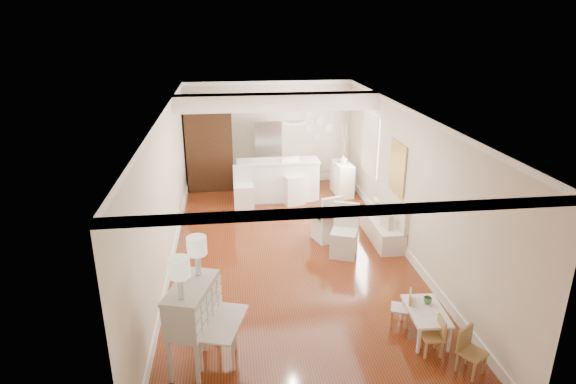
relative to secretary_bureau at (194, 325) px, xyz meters
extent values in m
plane|color=maroon|center=(1.64, 2.90, -0.59)|extent=(9.00, 9.00, 0.00)
cube|color=white|center=(1.64, 2.90, 2.21)|extent=(4.50, 9.00, 0.04)
cube|color=beige|center=(1.64, 7.40, 0.81)|extent=(4.50, 0.04, 2.80)
cube|color=beige|center=(1.64, -1.60, 0.81)|extent=(4.50, 0.04, 2.80)
cube|color=beige|center=(-0.61, 2.90, 0.81)|extent=(0.04, 9.00, 2.80)
cube|color=beige|center=(3.89, 2.90, 0.81)|extent=(0.04, 9.00, 2.80)
cube|color=white|center=(1.64, 5.10, 2.03)|extent=(4.50, 0.45, 0.36)
cube|color=tan|center=(3.85, 3.40, 0.96)|extent=(0.04, 0.84, 1.04)
cube|color=white|center=(3.87, 5.30, 0.96)|extent=(0.04, 1.10, 1.40)
cylinder|color=#381E11|center=(0.44, 7.38, 1.26)|extent=(0.30, 0.03, 0.30)
cylinder|color=white|center=(1.64, 2.40, 2.16)|extent=(0.36, 0.36, 0.08)
cube|color=beige|center=(0.00, 0.00, 0.00)|extent=(1.16, 1.17, 1.18)
cube|color=beige|center=(0.30, 0.01, -0.12)|extent=(0.58, 0.58, 0.94)
cube|color=silver|center=(3.26, 0.18, -0.38)|extent=(0.57, 0.88, 0.43)
cube|color=tan|center=(3.19, -0.21, -0.31)|extent=(0.29, 0.29, 0.57)
cube|color=tan|center=(2.99, 0.48, -0.30)|extent=(0.37, 0.37, 0.59)
cube|color=olive|center=(3.54, -0.65, -0.27)|extent=(0.42, 0.42, 0.64)
cube|color=silver|center=(3.63, 3.40, -0.10)|extent=(0.52, 1.60, 0.98)
cylinder|color=#442216|center=(2.56, 3.60, -0.25)|extent=(1.11, 1.11, 0.67)
cube|color=silver|center=(2.68, 2.80, -0.08)|extent=(0.63, 0.65, 1.02)
cube|color=white|center=(2.48, 3.53, -0.09)|extent=(0.61, 0.62, 1.00)
cube|color=white|center=(1.74, 6.00, -0.07)|extent=(2.05, 0.65, 1.03)
cube|color=white|center=(0.84, 5.14, -0.02)|extent=(0.46, 0.46, 1.14)
cube|color=white|center=(2.08, 5.70, -0.02)|extent=(0.56, 0.56, 1.14)
cube|color=#381E11|center=(0.04, 7.08, 0.56)|extent=(1.20, 0.60, 2.30)
imported|color=silver|center=(1.94, 7.05, 0.31)|extent=(0.75, 0.65, 1.80)
cube|color=white|center=(3.43, 6.20, -0.17)|extent=(0.46, 0.91, 0.84)
imported|color=#5C8E53|center=(3.34, 0.35, -0.11)|extent=(0.14, 0.14, 0.10)
imported|color=white|center=(3.45, 6.23, 0.36)|extent=(0.22, 0.22, 0.21)
camera|label=1|loc=(0.56, -5.40, 3.76)|focal=30.00mm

